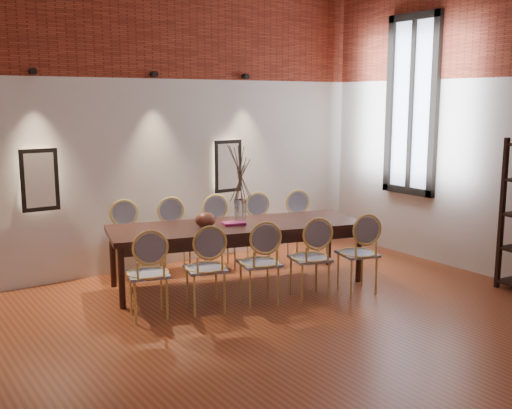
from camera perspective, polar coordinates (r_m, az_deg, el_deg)
floor at (r=5.39m, az=5.07°, el=-14.72°), size 7.00×7.00×0.02m
wall_back at (r=7.96m, az=-11.29°, el=8.11°), size 7.00×0.10×4.00m
brick_band_back at (r=7.95m, az=-11.40°, el=17.13°), size 7.00×0.02×1.50m
niche_left at (r=7.50m, az=-19.97°, el=2.22°), size 0.36×0.06×0.66m
niche_right at (r=8.52m, az=-2.78°, el=3.68°), size 0.36×0.06×0.66m
spot_fixture_left at (r=7.42m, az=-20.50°, el=11.80°), size 0.08×0.10×0.08m
spot_fixture_mid at (r=7.92m, az=-9.69°, el=12.13°), size 0.08×0.10×0.08m
spot_fixture_right at (r=8.60m, az=-1.00°, el=12.09°), size 0.08×0.10×0.08m
window_glass at (r=8.75m, az=14.67°, el=9.12°), size 0.02×0.78×2.38m
window_frame at (r=8.74m, az=14.59°, el=9.12°), size 0.08×0.90×2.50m
window_mullion at (r=8.74m, az=14.59°, el=9.12°), size 0.06×0.06×2.40m
dining_table at (r=7.31m, az=-1.78°, el=-4.76°), size 3.19×1.71×0.75m
chair_near_a at (r=6.28m, az=-10.26°, el=-6.50°), size 0.54×0.54×0.94m
chair_near_b at (r=6.41m, az=-4.85°, el=-6.05°), size 0.54×0.54×0.94m
chair_near_c at (r=6.58m, az=0.30°, el=-5.58°), size 0.54×0.54×0.94m
chair_near_d at (r=6.81m, az=5.14°, el=-5.09°), size 0.54×0.54×0.94m
chair_near_e at (r=7.08m, az=9.64°, el=-4.60°), size 0.54×0.54×0.94m
chair_far_a at (r=7.76m, az=-12.17°, el=-3.39°), size 0.54×0.54×0.94m
chair_far_b at (r=7.86m, az=-7.76°, el=-3.09°), size 0.54×0.54×0.94m
chair_far_c at (r=8.00m, az=-3.49°, el=-2.78°), size 0.54×0.54×0.94m
chair_far_d at (r=8.19m, az=0.61°, el=-2.46°), size 0.54×0.54×0.94m
chair_far_e at (r=8.41m, az=4.51°, el=-2.15°), size 0.54×0.54×0.94m
vase at (r=7.20m, az=-1.52°, el=-0.70°), size 0.14×0.14×0.30m
dried_branches at (r=7.13m, az=-1.54°, el=2.85°), size 0.50×0.50×0.70m
bowl at (r=7.04m, az=-4.84°, el=-1.48°), size 0.24×0.24×0.18m
book at (r=7.20m, az=-2.14°, el=-1.81°), size 0.30×0.24×0.03m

